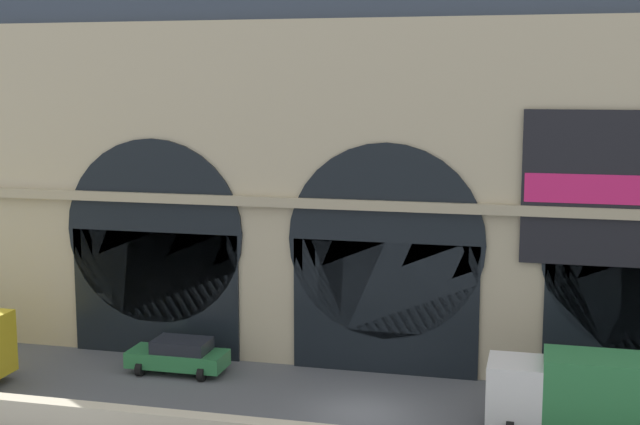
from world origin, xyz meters
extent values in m
plane|color=#54565B|center=(0.00, 0.00, 0.00)|extent=(200.00, 200.00, 0.00)
cube|color=#BCAD8C|center=(0.00, 7.59, 7.79)|extent=(46.03, 5.18, 15.58)
cube|color=black|center=(-10.96, 4.95, 2.97)|extent=(8.29, 0.20, 5.94)
cylinder|color=black|center=(-10.96, 4.95, 5.94)|extent=(8.73, 0.20, 8.73)
cube|color=black|center=(0.00, 4.95, 2.97)|extent=(8.29, 0.20, 5.94)
cylinder|color=black|center=(0.00, 4.95, 5.94)|extent=(8.73, 0.20, 8.73)
cube|color=black|center=(8.78, 4.83, 8.57)|extent=(6.10, 0.12, 6.41)
cube|color=#DB1E66|center=(8.78, 4.75, 8.55)|extent=(5.86, 0.04, 1.21)
cube|color=tan|center=(0.00, 4.85, 7.57)|extent=(46.03, 0.50, 0.44)
cube|color=#2D7A42|center=(-8.95, 2.73, 0.65)|extent=(4.40, 1.80, 0.70)
cube|color=black|center=(-8.73, 2.73, 1.27)|extent=(2.46, 1.62, 0.55)
cylinder|color=black|center=(-10.41, 1.92, 0.30)|extent=(0.28, 0.60, 0.60)
cylinder|color=black|center=(-10.41, 3.54, 0.30)|extent=(0.28, 0.60, 0.60)
cylinder|color=black|center=(-7.50, 1.92, 0.30)|extent=(0.28, 0.60, 0.60)
cylinder|color=black|center=(-7.50, 3.54, 0.30)|extent=(0.28, 0.60, 0.60)
cube|color=white|center=(5.84, -0.48, 1.57)|extent=(2.00, 2.30, 2.30)
cube|color=#2D7A42|center=(9.59, -0.48, 1.77)|extent=(5.50, 2.30, 2.70)
cylinder|color=black|center=(5.74, 0.55, 0.42)|extent=(0.28, 0.84, 0.84)
camera|label=1|loc=(6.48, -32.77, 12.99)|focal=49.83mm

